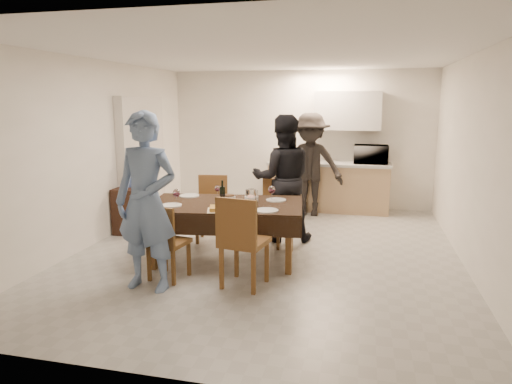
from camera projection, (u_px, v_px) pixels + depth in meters
floor at (267, 252)px, 6.21m from camera, size 5.00×6.00×0.02m
ceiling at (268, 54)px, 5.70m from camera, size 5.00×6.00×0.02m
wall_back at (300, 139)px, 8.82m from camera, size 5.00×0.02×2.60m
wall_front at (177, 208)px, 3.09m from camera, size 5.00×0.02×2.60m
wall_left at (97, 152)px, 6.52m from camera, size 0.02×6.00×2.60m
wall_right at (474, 163)px, 5.39m from camera, size 0.02×6.00×2.60m
stub_partition at (142, 160)px, 7.70m from camera, size 0.15×1.40×2.10m
kitchen_base_cabinet at (328, 188)px, 8.55m from camera, size 2.20×0.60×0.86m
kitchen_worktop at (329, 164)px, 8.46m from camera, size 2.24×0.64×0.05m
upper_cabinet at (348, 111)px, 8.34m from camera, size 1.20×0.34×0.70m
dining_table at (225, 206)px, 5.77m from camera, size 2.06×1.37×0.75m
chair_near_left at (165, 235)px, 5.11m from camera, size 0.46×0.47×0.48m
chair_near_right at (242, 233)px, 4.88m from camera, size 0.54×0.54×0.56m
chair_far_left at (209, 203)px, 6.53m from camera, size 0.49×0.49×0.51m
chair_far_right at (270, 207)px, 6.33m from camera, size 0.50×0.50×0.50m
console at (135, 208)px, 7.22m from camera, size 0.38×0.77×0.71m
water_jug at (133, 174)px, 7.12m from camera, size 0.26×0.26×0.39m
wine_bottle at (222, 191)px, 5.80m from camera, size 0.07×0.07×0.28m
water_pitcher at (251, 197)px, 5.62m from camera, size 0.13×0.13×0.20m
savoury_tart at (224, 208)px, 5.38m from camera, size 0.45×0.39×0.05m
salad_bowl at (252, 199)px, 5.86m from camera, size 0.18×0.18×0.07m
mushroom_dish at (228, 197)px, 6.04m from camera, size 0.19×0.19×0.03m
wine_glass_a at (176, 197)px, 5.63m from camera, size 0.09×0.09×0.21m
wine_glass_b at (272, 193)px, 5.86m from camera, size 0.09×0.09×0.21m
wine_glass_c at (217, 191)px, 6.08m from camera, size 0.08×0.08×0.17m
plate_near_left at (171, 205)px, 5.61m from camera, size 0.25×0.25×0.01m
plate_near_right at (267, 210)px, 5.34m from camera, size 0.28×0.28×0.02m
plate_far_left at (189, 196)px, 6.19m from camera, size 0.27×0.27×0.02m
plate_far_right at (276, 200)px, 5.91m from camera, size 0.26×0.26×0.01m
microwave at (371, 154)px, 8.25m from camera, size 0.61×0.41×0.33m
person_near at (146, 202)px, 4.85m from camera, size 0.73×0.51×1.93m
person_far at (283, 178)px, 6.61m from camera, size 1.03×0.89×1.84m
person_kitchen at (310, 165)px, 8.09m from camera, size 1.18×0.68×1.82m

